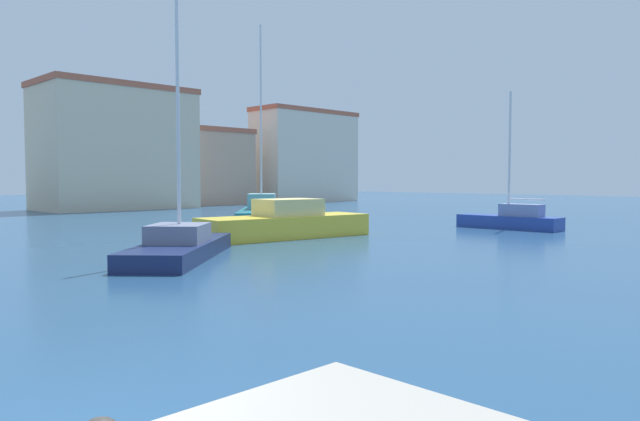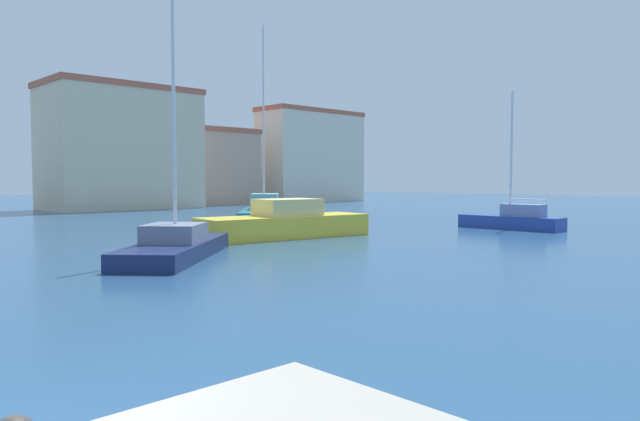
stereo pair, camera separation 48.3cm
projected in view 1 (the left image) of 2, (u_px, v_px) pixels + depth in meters
The scene contains 8 objects.
water at pixel (200, 232), 29.45m from camera, with size 160.00×160.00×0.00m, color navy.
sailboat_navy_center_channel at pixel (179, 245), 19.44m from camera, with size 6.44×6.17×9.30m.
motorboat_yellow_inner_mooring at pixel (286, 223), 26.44m from camera, with size 8.22×3.36×1.75m.
sailboat_teal_far_right at pixel (262, 210), 38.44m from camera, with size 7.67×8.11×12.54m.
sailboat_blue_behind_lamppost at pixel (511, 219), 31.12m from camera, with size 1.51×5.48×7.25m.
warehouse_block at pixel (116, 148), 51.69m from camera, with size 12.97×7.38×10.82m.
waterfront_apartments at pixel (180, 166), 59.48m from camera, with size 14.14×7.37×7.89m.
harbor_office at pixel (305, 156), 69.16m from camera, with size 13.24×5.22×10.73m.
Camera 1 is at (-1.45, -5.04, 2.63)m, focal length 32.95 mm.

